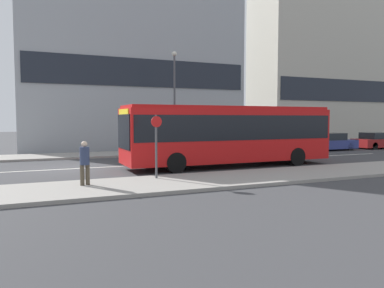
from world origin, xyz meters
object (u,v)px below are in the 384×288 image
object	(u,v)px
city_bus	(229,132)
pedestrian_near_stop	(85,160)
bus_stop_sign	(156,141)
parked_car_1	(329,142)
parked_car_2	(378,141)
parked_car_0	(276,144)
street_lamp	(174,91)

from	to	relation	value
city_bus	pedestrian_near_stop	size ratio (longest dim) A/B	7.09
city_bus	pedestrian_near_stop	xyz separation A→B (m)	(-7.84, -3.56, -0.79)
bus_stop_sign	parked_car_1	bearing A→B (deg)	26.72
city_bus	parked_car_1	xyz separation A→B (m)	(12.17, 5.58, -1.17)
parked_car_2	bus_stop_sign	bearing A→B (deg)	-159.15
parked_car_0	street_lamp	xyz separation A→B (m)	(-7.18, 2.19, 3.85)
city_bus	parked_car_0	xyz separation A→B (m)	(7.07, 5.63, -1.20)
parked_car_0	street_lamp	bearing A→B (deg)	163.05
city_bus	pedestrian_near_stop	distance (m)	8.64
city_bus	bus_stop_sign	size ratio (longest dim) A/B	4.43
city_bus	parked_car_0	bearing A→B (deg)	41.75
street_lamp	parked_car_1	bearing A→B (deg)	-10.33
parked_car_0	pedestrian_near_stop	bearing A→B (deg)	-148.36
city_bus	parked_car_2	bearing A→B (deg)	20.67
parked_car_0	parked_car_1	world-z (taller)	parked_car_1
bus_stop_sign	pedestrian_near_stop	bearing A→B (deg)	-170.16
city_bus	parked_car_1	bearing A→B (deg)	27.86
parked_car_0	parked_car_2	world-z (taller)	parked_car_2
street_lamp	parked_car_0	bearing A→B (deg)	-16.95
parked_car_1	bus_stop_sign	distance (m)	19.25
parked_car_2	street_lamp	xyz separation A→B (m)	(-17.47, 2.37, 3.82)
parked_car_1	pedestrian_near_stop	distance (m)	22.00
parked_car_1	bus_stop_sign	world-z (taller)	bus_stop_sign
street_lamp	parked_car_2	bearing A→B (deg)	-7.71
parked_car_0	pedestrian_near_stop	size ratio (longest dim) A/B	2.58
parked_car_2	pedestrian_near_stop	size ratio (longest dim) A/B	2.88
parked_car_1	bus_stop_sign	xyz separation A→B (m)	(-17.17, -8.65, 0.97)
pedestrian_near_stop	bus_stop_sign	bearing A→B (deg)	-4.16
parked_car_0	pedestrian_near_stop	distance (m)	17.52
pedestrian_near_stop	bus_stop_sign	distance (m)	2.94
parked_car_0	city_bus	bearing A→B (deg)	-141.47
parked_car_2	street_lamp	distance (m)	18.04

